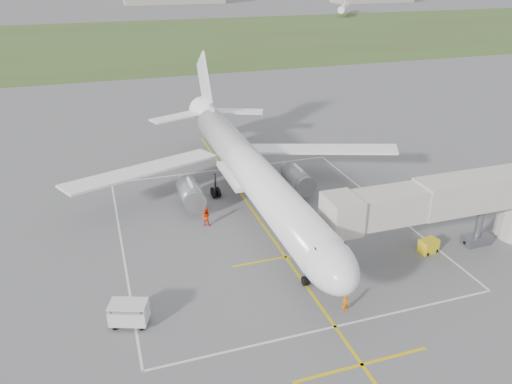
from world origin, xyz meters
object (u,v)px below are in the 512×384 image
object	(u,v)px
jet_bridge	(464,202)
ramp_worker_wing	(206,217)
baggage_cart	(129,314)
gpu_unit	(428,246)
ramp_worker_nose	(345,303)
airliner	(250,170)

from	to	relation	value
jet_bridge	ramp_worker_wing	xyz separation A→B (m)	(-21.22, 11.68, -3.77)
baggage_cart	ramp_worker_wing	bearing A→B (deg)	76.13
gpu_unit	ramp_worker_nose	bearing A→B (deg)	-166.09
gpu_unit	ramp_worker_nose	xyz separation A→B (m)	(-11.34, -5.38, 0.16)
jet_bridge	gpu_unit	size ratio (longest dim) A/B	12.35
ramp_worker_wing	ramp_worker_nose	bearing A→B (deg)	137.46
airliner	ramp_worker_wing	bearing A→B (deg)	-154.91
jet_bridge	baggage_cart	distance (m)	30.31
airliner	ramp_worker_nose	size ratio (longest dim) A/B	29.61
ramp_worker_nose	ramp_worker_wing	bearing A→B (deg)	102.92
jet_bridge	ramp_worker_nose	world-z (taller)	jet_bridge
airliner	baggage_cart	distance (m)	21.55
airliner	ramp_worker_nose	xyz separation A→B (m)	(1.47, -19.43, -3.60)
gpu_unit	ramp_worker_nose	world-z (taller)	ramp_worker_nose
baggage_cart	ramp_worker_nose	world-z (taller)	baggage_cart
ramp_worker_nose	ramp_worker_wing	world-z (taller)	ramp_worker_wing
jet_bridge	airliner	bearing A→B (deg)	137.81
airliner	ramp_worker_nose	bearing A→B (deg)	-85.68
jet_bridge	gpu_unit	xyz separation A→B (m)	(-2.91, 0.20, -4.11)
airliner	baggage_cart	bearing A→B (deg)	-132.29
jet_bridge	ramp_worker_nose	xyz separation A→B (m)	(-14.25, -5.18, -3.95)
gpu_unit	baggage_cart	size ratio (longest dim) A/B	0.61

